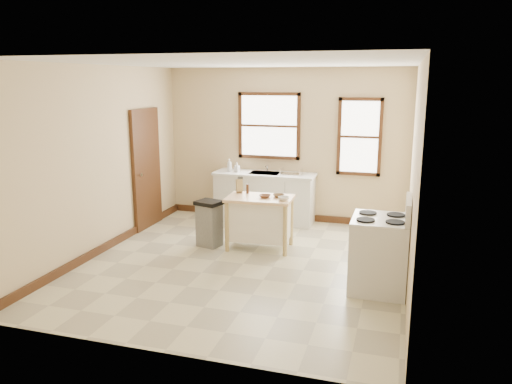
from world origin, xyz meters
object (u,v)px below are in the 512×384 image
at_px(bowl_b, 279,196).
at_px(knife_block, 239,186).
at_px(bowl_a, 265,196).
at_px(soap_bottle_a, 229,165).
at_px(trash_bin, 209,223).
at_px(soap_bottle_b, 237,167).
at_px(dish_rack, 292,172).
at_px(kitchen_island, 260,223).
at_px(gas_stove, 380,244).
at_px(pepper_grinder, 247,189).
at_px(bowl_c, 284,199).

bearing_deg(bowl_b, knife_block, 167.93).
xyz_separation_m(bowl_a, bowl_b, (0.19, 0.09, 0.00)).
bearing_deg(soap_bottle_a, trash_bin, -81.60).
bearing_deg(soap_bottle_b, bowl_a, -42.51).
relative_size(dish_rack, kitchen_island, 0.38).
distance_m(soap_bottle_a, bowl_a, 1.84).
relative_size(soap_bottle_a, dish_rack, 0.61).
bearing_deg(gas_stove, soap_bottle_a, 138.64).
bearing_deg(pepper_grinder, trash_bin, -150.07).
distance_m(soap_bottle_a, knife_block, 1.37).
xyz_separation_m(kitchen_island, gas_stove, (1.86, -1.08, 0.19)).
relative_size(dish_rack, knife_block, 1.89).
xyz_separation_m(soap_bottle_a, kitchen_island, (1.01, -1.45, -0.62)).
height_order(soap_bottle_b, bowl_a, soap_bottle_b).
xyz_separation_m(pepper_grinder, bowl_b, (0.54, -0.11, -0.05)).
bearing_deg(knife_block, soap_bottle_a, 88.77).
distance_m(bowl_a, bowl_c, 0.32).
height_order(soap_bottle_a, dish_rack, soap_bottle_a).
height_order(kitchen_island, trash_bin, kitchen_island).
relative_size(kitchen_island, bowl_b, 5.54).
bearing_deg(dish_rack, soap_bottle_b, -156.01).
relative_size(dish_rack, gas_stove, 0.31).
xyz_separation_m(soap_bottle_b, trash_bin, (0.05, -1.53, -0.64)).
distance_m(soap_bottle_b, dish_rack, 1.02).
distance_m(dish_rack, trash_bin, 1.94).
bearing_deg(bowl_c, dish_rack, 98.41).
distance_m(soap_bottle_b, pepper_grinder, 1.36).
relative_size(dish_rack, bowl_c, 2.26).
height_order(soap_bottle_a, bowl_a, soap_bottle_a).
bearing_deg(bowl_a, pepper_grinder, 150.23).
xyz_separation_m(soap_bottle_a, soap_bottle_b, (0.17, -0.05, -0.03)).
height_order(knife_block, gas_stove, gas_stove).
bearing_deg(soap_bottle_a, pepper_grinder, -58.67).
distance_m(kitchen_island, bowl_a, 0.44).
distance_m(kitchen_island, trash_bin, 0.80).
bearing_deg(bowl_b, pepper_grinder, 168.64).
bearing_deg(gas_stove, dish_rack, 123.79).
distance_m(kitchen_island, knife_block, 0.69).
xyz_separation_m(bowl_b, gas_stove, (1.58, -1.16, -0.24)).
relative_size(soap_bottle_b, kitchen_island, 0.17).
bearing_deg(soap_bottle_b, kitchen_island, -44.78).
xyz_separation_m(bowl_c, gas_stove, (1.46, -0.98, -0.25)).
xyz_separation_m(bowl_b, trash_bin, (-1.07, -0.20, -0.48)).
bearing_deg(kitchen_island, bowl_c, -17.15).
bearing_deg(soap_bottle_b, soap_bottle_a, 178.17).
distance_m(kitchen_island, pepper_grinder, 0.58).
xyz_separation_m(bowl_a, gas_stove, (1.78, -1.07, -0.24)).
relative_size(dish_rack, pepper_grinder, 2.51).
relative_size(knife_block, bowl_b, 1.10).
xyz_separation_m(dish_rack, pepper_grinder, (-0.43, -1.27, -0.07)).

